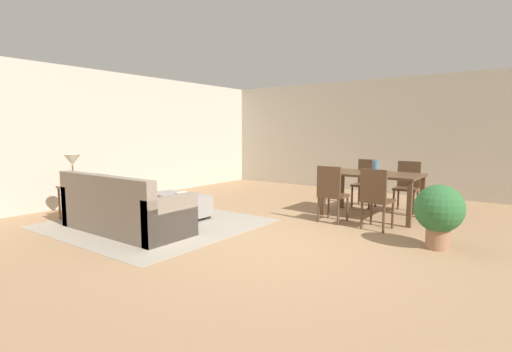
{
  "coord_description": "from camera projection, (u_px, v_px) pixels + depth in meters",
  "views": [
    {
      "loc": [
        2.79,
        -4.16,
        1.47
      ],
      "look_at": [
        -1.0,
        0.99,
        0.72
      ],
      "focal_mm": 26.81,
      "sensor_mm": 36.0,
      "label": 1
    }
  ],
  "objects": [
    {
      "name": "dining_chair_far_left",
      "position": [
        366.0,
        180.0,
        7.44
      ],
      "size": [
        0.41,
        0.41,
        0.92
      ],
      "color": "#513823",
      "rests_on": "ground_plane"
    },
    {
      "name": "potted_plant",
      "position": [
        439.0,
        211.0,
        4.75
      ],
      "size": [
        0.6,
        0.6,
        0.81
      ],
      "color": "#996B4C",
      "rests_on": "ground_plane"
    },
    {
      "name": "dining_chair_near_left",
      "position": [
        331.0,
        191.0,
        6.12
      ],
      "size": [
        0.41,
        0.41,
        0.92
      ],
      "color": "#513823",
      "rests_on": "ground_plane"
    },
    {
      "name": "dining_chair_far_right",
      "position": [
        407.0,
        183.0,
        6.98
      ],
      "size": [
        0.42,
        0.42,
        0.92
      ],
      "color": "#513823",
      "rests_on": "ground_plane"
    },
    {
      "name": "vase_centerpiece",
      "position": [
        376.0,
        167.0,
        6.48
      ],
      "size": [
        0.11,
        0.11,
        0.22
      ],
      "primitive_type": "cylinder",
      "color": "slate",
      "rests_on": "dining_table"
    },
    {
      "name": "wall_back",
      "position": [
        391.0,
        136.0,
        8.98
      ],
      "size": [
        9.0,
        0.12,
        2.7
      ],
      "primitive_type": "cube",
      "color": "#BCB2A0",
      "rests_on": "ground_plane"
    },
    {
      "name": "ground_plane",
      "position": [
        272.0,
        241.0,
        5.14
      ],
      "size": [
        10.8,
        10.8,
        0.0
      ],
      "primitive_type": "plane",
      "color": "#9E7A56"
    },
    {
      "name": "area_rug",
      "position": [
        155.0,
        223.0,
        6.12
      ],
      "size": [
        3.0,
        2.8,
        0.01
      ],
      "primitive_type": "cube",
      "color": "gray",
      "rests_on": "ground_plane"
    },
    {
      "name": "dining_table",
      "position": [
        372.0,
        178.0,
        6.55
      ],
      "size": [
        1.58,
        0.93,
        0.76
      ],
      "color": "#513823",
      "rests_on": "ground_plane"
    },
    {
      "name": "side_table",
      "position": [
        74.0,
        193.0,
        6.38
      ],
      "size": [
        0.4,
        0.4,
        0.56
      ],
      "color": "brown",
      "rests_on": "ground_plane"
    },
    {
      "name": "ottoman_table",
      "position": [
        179.0,
        204.0,
        6.53
      ],
      "size": [
        1.11,
        0.54,
        0.4
      ],
      "color": "gray",
      "rests_on": "ground_plane"
    },
    {
      "name": "book_on_ottoman",
      "position": [
        184.0,
        194.0,
        6.49
      ],
      "size": [
        0.3,
        0.26,
        0.03
      ],
      "primitive_type": "cube",
      "rotation": [
        0.0,
        0.0,
        -0.24
      ],
      "color": "silver",
      "rests_on": "ottoman_table"
    },
    {
      "name": "dining_chair_near_right",
      "position": [
        376.0,
        196.0,
        5.67
      ],
      "size": [
        0.43,
        0.43,
        0.92
      ],
      "color": "#513823",
      "rests_on": "ground_plane"
    },
    {
      "name": "wall_left",
      "position": [
        108.0,
        137.0,
        8.03
      ],
      "size": [
        0.12,
        11.0,
        2.7
      ],
      "primitive_type": "cube",
      "color": "#BCB2A0",
      "rests_on": "ground_plane"
    },
    {
      "name": "table_lamp",
      "position": [
        72.0,
        161.0,
        6.32
      ],
      "size": [
        0.26,
        0.26,
        0.52
      ],
      "color": "brown",
      "rests_on": "side_table"
    },
    {
      "name": "couch",
      "position": [
        124.0,
        211.0,
        5.62
      ],
      "size": [
        2.1,
        0.87,
        0.86
      ],
      "color": "gray",
      "rests_on": "ground_plane"
    }
  ]
}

